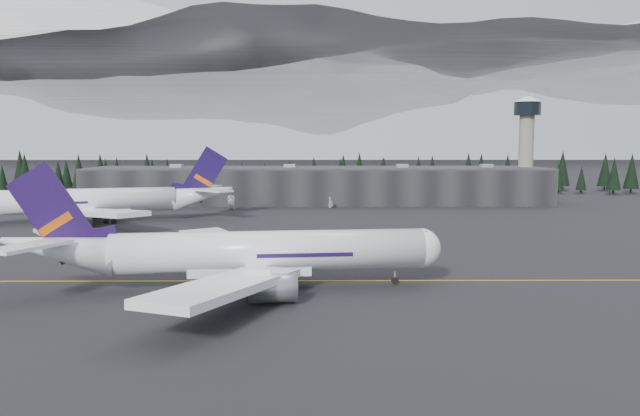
{
  "coord_description": "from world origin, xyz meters",
  "views": [
    {
      "loc": [
        -0.91,
        -96.33,
        21.13
      ],
      "look_at": [
        0.0,
        20.0,
        9.0
      ],
      "focal_mm": 35.0,
      "sensor_mm": 36.0,
      "label": 1
    }
  ],
  "objects_px": {
    "terminal": "(318,185)",
    "jet_main": "(231,253)",
    "jet_parked": "(104,201)",
    "gse_vehicle_a": "(231,208)",
    "control_tower": "(526,137)",
    "gse_vehicle_b": "(331,206)"
  },
  "relations": [
    {
      "from": "terminal",
      "to": "jet_main",
      "type": "relative_size",
      "value": 2.52
    },
    {
      "from": "jet_parked",
      "to": "gse_vehicle_a",
      "type": "distance_m",
      "value": 42.88
    },
    {
      "from": "jet_parked",
      "to": "gse_vehicle_a",
      "type": "bearing_deg",
      "value": -151.54
    },
    {
      "from": "terminal",
      "to": "jet_parked",
      "type": "relative_size",
      "value": 2.37
    },
    {
      "from": "terminal",
      "to": "gse_vehicle_a",
      "type": "xyz_separation_m",
      "value": [
        -27.65,
        -23.95,
        -5.65
      ]
    },
    {
      "from": "terminal",
      "to": "jet_parked",
      "type": "xyz_separation_m",
      "value": [
        -57.63,
        -54.18,
        -0.57
      ]
    },
    {
      "from": "control_tower",
      "to": "jet_parked",
      "type": "height_order",
      "value": "control_tower"
    },
    {
      "from": "gse_vehicle_a",
      "to": "gse_vehicle_b",
      "type": "xyz_separation_m",
      "value": [
        31.76,
        4.02,
        0.01
      ]
    },
    {
      "from": "control_tower",
      "to": "jet_parked",
      "type": "bearing_deg",
      "value": -156.68
    },
    {
      "from": "jet_parked",
      "to": "gse_vehicle_b",
      "type": "distance_m",
      "value": 70.79
    },
    {
      "from": "jet_main",
      "to": "jet_parked",
      "type": "distance_m",
      "value": 89.55
    },
    {
      "from": "terminal",
      "to": "gse_vehicle_b",
      "type": "bearing_deg",
      "value": -78.33
    },
    {
      "from": "gse_vehicle_a",
      "to": "gse_vehicle_b",
      "type": "bearing_deg",
      "value": 3.97
    },
    {
      "from": "jet_main",
      "to": "jet_parked",
      "type": "xyz_separation_m",
      "value": [
        -44.53,
        77.69,
        0.46
      ]
    },
    {
      "from": "terminal",
      "to": "control_tower",
      "type": "bearing_deg",
      "value": 2.29
    },
    {
      "from": "control_tower",
      "to": "gse_vehicle_b",
      "type": "distance_m",
      "value": 77.9
    },
    {
      "from": "control_tower",
      "to": "jet_main",
      "type": "bearing_deg",
      "value": -123.15
    },
    {
      "from": "jet_parked",
      "to": "control_tower",
      "type": "bearing_deg",
      "value": -173.46
    },
    {
      "from": "gse_vehicle_a",
      "to": "gse_vehicle_b",
      "type": "relative_size",
      "value": 1.21
    },
    {
      "from": "control_tower",
      "to": "jet_main",
      "type": "xyz_separation_m",
      "value": [
        -88.1,
        -134.87,
        -18.14
      ]
    },
    {
      "from": "jet_main",
      "to": "gse_vehicle_a",
      "type": "distance_m",
      "value": 109.0
    },
    {
      "from": "terminal",
      "to": "jet_main",
      "type": "xyz_separation_m",
      "value": [
        -13.1,
        -131.87,
        -1.03
      ]
    }
  ]
}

